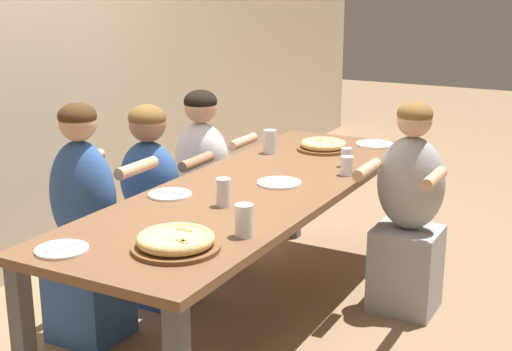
% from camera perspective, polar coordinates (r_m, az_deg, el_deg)
% --- Properties ---
extents(ground_plane, '(18.00, 18.00, 0.00)m').
position_cam_1_polar(ground_plane, '(3.86, 0.00, -11.48)').
color(ground_plane, '#896B4C').
rests_on(ground_plane, ground).
extents(restaurant_back_panel, '(10.00, 0.06, 3.20)m').
position_cam_1_polar(restaurant_back_panel, '(4.39, -18.56, 12.77)').
color(restaurant_back_panel, beige).
rests_on(restaurant_back_panel, ground).
extents(dining_table, '(2.61, 0.85, 0.75)m').
position_cam_1_polar(dining_table, '(3.60, 0.00, -1.85)').
color(dining_table, brown).
rests_on(dining_table, ground).
extents(pizza_board_main, '(0.32, 0.32, 0.06)m').
position_cam_1_polar(pizza_board_main, '(4.32, 5.36, 2.41)').
color(pizza_board_main, brown).
rests_on(pizza_board_main, dining_table).
extents(pizza_board_second, '(0.34, 0.34, 0.06)m').
position_cam_1_polar(pizza_board_second, '(2.75, -6.44, -5.28)').
color(pizza_board_second, brown).
rests_on(pizza_board_second, dining_table).
extents(empty_plate_a, '(0.20, 0.20, 0.02)m').
position_cam_1_polar(empty_plate_a, '(2.82, -15.28, -5.74)').
color(empty_plate_a, white).
rests_on(empty_plate_a, dining_table).
extents(empty_plate_b, '(0.23, 0.23, 0.02)m').
position_cam_1_polar(empty_plate_b, '(4.50, 9.48, 2.49)').
color(empty_plate_b, white).
rests_on(empty_plate_b, dining_table).
extents(empty_plate_c, '(0.22, 0.22, 0.02)m').
position_cam_1_polar(empty_plate_c, '(3.60, 1.86, -0.59)').
color(empty_plate_c, white).
rests_on(empty_plate_c, dining_table).
extents(empty_plate_d, '(0.21, 0.21, 0.02)m').
position_cam_1_polar(empty_plate_d, '(3.43, -6.91, -1.51)').
color(empty_plate_d, white).
rests_on(empty_plate_d, dining_table).
extents(drinking_glass_a, '(0.08, 0.08, 0.13)m').
position_cam_1_polar(drinking_glass_a, '(2.86, -0.96, -3.76)').
color(drinking_glass_a, silver).
rests_on(drinking_glass_a, dining_table).
extents(drinking_glass_b, '(0.07, 0.07, 0.10)m').
position_cam_1_polar(drinking_glass_b, '(3.78, 7.28, 0.68)').
color(drinking_glass_b, silver).
rests_on(drinking_glass_b, dining_table).
extents(drinking_glass_c, '(0.08, 0.08, 0.14)m').
position_cam_1_polar(drinking_glass_c, '(4.23, 1.12, 2.62)').
color(drinking_glass_c, silver).
rests_on(drinking_glass_c, dining_table).
extents(drinking_glass_d, '(0.07, 0.07, 0.13)m').
position_cam_1_polar(drinking_glass_d, '(3.24, -2.64, -1.36)').
color(drinking_glass_d, silver).
rests_on(drinking_glass_d, dining_table).
extents(drinking_glass_e, '(0.06, 0.06, 0.10)m').
position_cam_1_polar(drinking_glass_e, '(3.95, 7.23, 1.34)').
color(drinking_glass_e, silver).
rests_on(drinking_glass_e, dining_table).
extents(diner_far_midright, '(0.51, 0.40, 1.11)m').
position_cam_1_polar(diner_far_midright, '(4.38, -4.30, -0.95)').
color(diner_far_midright, silver).
rests_on(diner_far_midright, ground).
extents(diner_far_center, '(0.51, 0.40, 1.11)m').
position_cam_1_polar(diner_far_center, '(3.97, -8.37, -2.86)').
color(diner_far_center, '#2D5193').
rests_on(diner_far_center, ground).
extents(diner_near_midright, '(0.51, 0.40, 1.15)m').
position_cam_1_polar(diner_near_midright, '(3.87, 12.10, -3.40)').
color(diner_near_midright, '#99999E').
rests_on(diner_near_midright, ground).
extents(diner_far_midleft, '(0.51, 0.40, 1.19)m').
position_cam_1_polar(diner_far_midleft, '(3.57, -13.46, -4.69)').
color(diner_far_midleft, '#2D5193').
rests_on(diner_far_midleft, ground).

